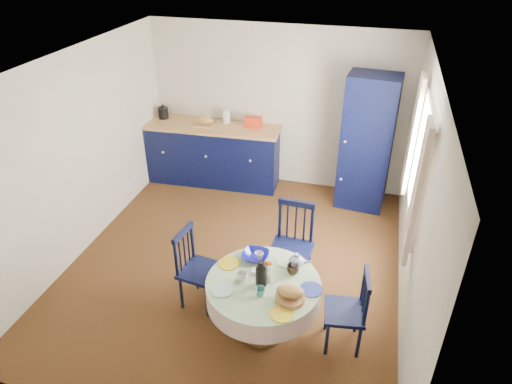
{
  "coord_description": "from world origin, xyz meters",
  "views": [
    {
      "loc": [
        1.44,
        -4.28,
        3.74
      ],
      "look_at": [
        0.21,
        0.2,
        0.96
      ],
      "focal_mm": 32.0,
      "sensor_mm": 36.0,
      "label": 1
    }
  ],
  "objects_px": {
    "chair_left": "(197,268)",
    "mug_c": "(293,269)",
    "chair_far": "(292,246)",
    "mug_d": "(259,256)",
    "kitchen_counter": "(212,152)",
    "cobalt_bowl": "(255,256)",
    "pantry_cabinet": "(367,144)",
    "mug_a": "(242,276)",
    "mug_b": "(260,292)",
    "dining_table": "(264,291)",
    "chair_right": "(349,310)"
  },
  "relations": [
    {
      "from": "mug_a",
      "to": "cobalt_bowl",
      "type": "relative_size",
      "value": 0.41
    },
    {
      "from": "dining_table",
      "to": "mug_d",
      "type": "relative_size",
      "value": 12.23
    },
    {
      "from": "mug_b",
      "to": "cobalt_bowl",
      "type": "distance_m",
      "value": 0.55
    },
    {
      "from": "chair_right",
      "to": "mug_b",
      "type": "relative_size",
      "value": 9.44
    },
    {
      "from": "pantry_cabinet",
      "to": "mug_a",
      "type": "distance_m",
      "value": 3.05
    },
    {
      "from": "pantry_cabinet",
      "to": "mug_a",
      "type": "relative_size",
      "value": 17.58
    },
    {
      "from": "dining_table",
      "to": "chair_right",
      "type": "bearing_deg",
      "value": 5.17
    },
    {
      "from": "pantry_cabinet",
      "to": "cobalt_bowl",
      "type": "relative_size",
      "value": 7.19
    },
    {
      "from": "mug_d",
      "to": "cobalt_bowl",
      "type": "height_order",
      "value": "mug_d"
    },
    {
      "from": "chair_far",
      "to": "chair_right",
      "type": "bearing_deg",
      "value": -43.25
    },
    {
      "from": "pantry_cabinet",
      "to": "dining_table",
      "type": "distance_m",
      "value": 2.98
    },
    {
      "from": "chair_left",
      "to": "chair_far",
      "type": "xyz_separation_m",
      "value": [
        0.93,
        0.59,
        0.05
      ]
    },
    {
      "from": "dining_table",
      "to": "chair_left",
      "type": "height_order",
      "value": "dining_table"
    },
    {
      "from": "chair_right",
      "to": "mug_a",
      "type": "distance_m",
      "value": 1.09
    },
    {
      "from": "dining_table",
      "to": "chair_left",
      "type": "xyz_separation_m",
      "value": [
        -0.82,
        0.25,
        -0.09
      ]
    },
    {
      "from": "mug_a",
      "to": "cobalt_bowl",
      "type": "xyz_separation_m",
      "value": [
        0.04,
        0.35,
        -0.01
      ]
    },
    {
      "from": "mug_d",
      "to": "kitchen_counter",
      "type": "bearing_deg",
      "value": 119.45
    },
    {
      "from": "pantry_cabinet",
      "to": "mug_c",
      "type": "xyz_separation_m",
      "value": [
        -0.53,
        -2.64,
        -0.26
      ]
    },
    {
      "from": "mug_c",
      "to": "mug_d",
      "type": "xyz_separation_m",
      "value": [
        -0.38,
        0.12,
        -0.0
      ]
    },
    {
      "from": "chair_left",
      "to": "chair_right",
      "type": "bearing_deg",
      "value": -88.25
    },
    {
      "from": "mug_b",
      "to": "pantry_cabinet",
      "type": "bearing_deg",
      "value": 75.81
    },
    {
      "from": "mug_a",
      "to": "mug_b",
      "type": "height_order",
      "value": "same"
    },
    {
      "from": "chair_left",
      "to": "chair_right",
      "type": "height_order",
      "value": "chair_left"
    },
    {
      "from": "mug_a",
      "to": "mug_d",
      "type": "xyz_separation_m",
      "value": [
        0.08,
        0.35,
        -0.0
      ]
    },
    {
      "from": "kitchen_counter",
      "to": "cobalt_bowl",
      "type": "height_order",
      "value": "kitchen_counter"
    },
    {
      "from": "kitchen_counter",
      "to": "mug_c",
      "type": "bearing_deg",
      "value": -58.95
    },
    {
      "from": "chair_far",
      "to": "mug_a",
      "type": "distance_m",
      "value": 0.95
    },
    {
      "from": "mug_a",
      "to": "kitchen_counter",
      "type": "bearing_deg",
      "value": 115.28
    },
    {
      "from": "dining_table",
      "to": "mug_b",
      "type": "distance_m",
      "value": 0.25
    },
    {
      "from": "chair_left",
      "to": "mug_c",
      "type": "xyz_separation_m",
      "value": [
        1.06,
        -0.04,
        0.26
      ]
    },
    {
      "from": "mug_a",
      "to": "cobalt_bowl",
      "type": "bearing_deg",
      "value": 83.95
    },
    {
      "from": "pantry_cabinet",
      "to": "mug_a",
      "type": "bearing_deg",
      "value": -103.72
    },
    {
      "from": "pantry_cabinet",
      "to": "chair_right",
      "type": "relative_size",
      "value": 2.21
    },
    {
      "from": "mug_b",
      "to": "chair_far",
      "type": "bearing_deg",
      "value": 84.34
    },
    {
      "from": "pantry_cabinet",
      "to": "chair_left",
      "type": "bearing_deg",
      "value": -116.2
    },
    {
      "from": "kitchen_counter",
      "to": "chair_far",
      "type": "xyz_separation_m",
      "value": [
        1.74,
        -2.12,
        0.03
      ]
    },
    {
      "from": "chair_left",
      "to": "mug_d",
      "type": "xyz_separation_m",
      "value": [
        0.68,
        0.08,
        0.25
      ]
    },
    {
      "from": "mug_b",
      "to": "mug_c",
      "type": "bearing_deg",
      "value": 59.32
    },
    {
      "from": "pantry_cabinet",
      "to": "chair_left",
      "type": "height_order",
      "value": "pantry_cabinet"
    },
    {
      "from": "chair_far",
      "to": "mug_d",
      "type": "bearing_deg",
      "value": -112.32
    },
    {
      "from": "chair_right",
      "to": "mug_c",
      "type": "relative_size",
      "value": 7.38
    },
    {
      "from": "mug_a",
      "to": "mug_b",
      "type": "relative_size",
      "value": 1.19
    },
    {
      "from": "mug_b",
      "to": "mug_c",
      "type": "distance_m",
      "value": 0.46
    },
    {
      "from": "chair_left",
      "to": "mug_d",
      "type": "relative_size",
      "value": 10.05
    },
    {
      "from": "chair_far",
      "to": "cobalt_bowl",
      "type": "relative_size",
      "value": 3.76
    },
    {
      "from": "pantry_cabinet",
      "to": "dining_table",
      "type": "bearing_deg",
      "value": -99.85
    },
    {
      "from": "pantry_cabinet",
      "to": "chair_far",
      "type": "distance_m",
      "value": 2.16
    },
    {
      "from": "pantry_cabinet",
      "to": "cobalt_bowl",
      "type": "bearing_deg",
      "value": -105.43
    },
    {
      "from": "mug_d",
      "to": "cobalt_bowl",
      "type": "distance_m",
      "value": 0.04
    },
    {
      "from": "chair_far",
      "to": "mug_c",
      "type": "height_order",
      "value": "chair_far"
    }
  ]
}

